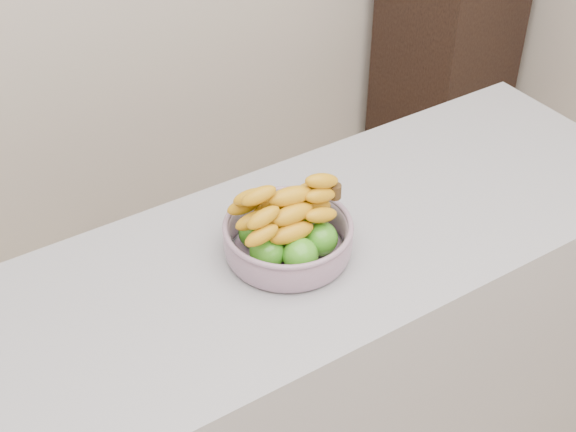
% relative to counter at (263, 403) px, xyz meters
% --- Properties ---
extents(counter, '(2.00, 0.60, 0.90)m').
position_rel_counter_xyz_m(counter, '(0.00, 0.00, 0.00)').
color(counter, '#97989E').
rests_on(counter, ground).
extents(cabinet, '(0.59, 0.51, 0.94)m').
position_rel_counter_xyz_m(cabinet, '(1.65, 1.19, 0.02)').
color(cabinet, black).
rests_on(cabinet, ground).
extents(fruit_bowl, '(0.27, 0.27, 0.17)m').
position_rel_counter_xyz_m(fruit_bowl, '(0.07, 0.00, 0.50)').
color(fruit_bowl, '#9EA6BD').
rests_on(fruit_bowl, counter).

